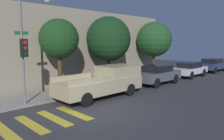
# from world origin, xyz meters

# --- Properties ---
(ground_plane) EXTENTS (60.00, 60.00, 0.00)m
(ground_plane) POSITION_xyz_m (0.00, 0.00, 0.00)
(ground_plane) COLOR #333335
(sidewalk) EXTENTS (26.00, 2.25, 0.14)m
(sidewalk) POSITION_xyz_m (0.00, 4.33, 0.07)
(sidewalk) COLOR gray
(sidewalk) RESTS_ON ground
(building_row) EXTENTS (26.00, 6.00, 5.77)m
(building_row) POSITION_xyz_m (0.00, 8.85, 2.89)
(building_row) COLOR gray
(building_row) RESTS_ON ground
(crosswalk) EXTENTS (4.59, 2.60, 0.00)m
(crosswalk) POSITION_xyz_m (-2.87, 0.80, 0.00)
(crosswalk) COLOR gold
(crosswalk) RESTS_ON ground
(traffic_light_pole) EXTENTS (2.02, 0.56, 5.86)m
(traffic_light_pole) POSITION_xyz_m (-1.66, 3.37, 3.66)
(traffic_light_pole) COLOR slate
(traffic_light_pole) RESTS_ON ground
(pickup_truck) EXTENTS (5.59, 2.01, 1.85)m
(pickup_truck) POSITION_xyz_m (2.36, 2.10, 0.95)
(pickup_truck) COLOR tan
(pickup_truck) RESTS_ON ground
(sedan_near_corner) EXTENTS (4.24, 1.79, 1.53)m
(sedan_near_corner) POSITION_xyz_m (8.07, 2.10, 0.82)
(sedan_near_corner) COLOR #4C5156
(sedan_near_corner) RESTS_ON ground
(sedan_middle) EXTENTS (4.21, 1.78, 1.45)m
(sedan_middle) POSITION_xyz_m (13.49, 2.10, 0.78)
(sedan_middle) COLOR silver
(sedan_middle) RESTS_ON ground
(sedan_far_end) EXTENTS (4.61, 1.83, 1.51)m
(sedan_far_end) POSITION_xyz_m (19.05, 2.10, 0.81)
(sedan_far_end) COLOR #2D3351
(sedan_far_end) RESTS_ON ground
(tree_near_corner) EXTENTS (2.44, 2.44, 4.77)m
(tree_near_corner) POSITION_xyz_m (0.62, 4.30, 3.52)
(tree_near_corner) COLOR #42301E
(tree_near_corner) RESTS_ON ground
(tree_midblock) EXTENTS (3.33, 3.33, 5.24)m
(tree_midblock) POSITION_xyz_m (4.79, 4.30, 3.57)
(tree_midblock) COLOR #42301E
(tree_midblock) RESTS_ON ground
(tree_far_end) EXTENTS (3.24, 3.24, 5.22)m
(tree_far_end) POSITION_xyz_m (10.61, 4.30, 3.60)
(tree_far_end) COLOR #42301E
(tree_far_end) RESTS_ON ground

